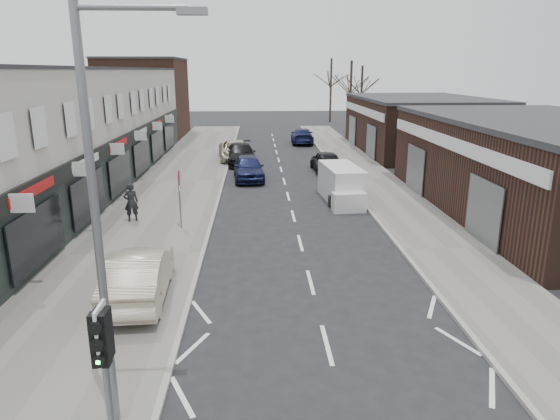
{
  "coord_description": "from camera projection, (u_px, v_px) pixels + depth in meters",
  "views": [
    {
      "loc": [
        -1.79,
        -9.57,
        6.94
      ],
      "look_at": [
        -1.05,
        5.87,
        2.6
      ],
      "focal_mm": 32.0,
      "sensor_mm": 36.0,
      "label": 1
    }
  ],
  "objects": [
    {
      "name": "warning_sign",
      "position": [
        180.0,
        182.0,
        21.87
      ],
      "size": [
        0.12,
        0.8,
        2.7
      ],
      "color": "slate",
      "rests_on": "pavement_left"
    },
    {
      "name": "tree_far_b",
      "position": [
        360.0,
        127.0,
        63.62
      ],
      "size": [
        3.6,
        3.6,
        7.5
      ],
      "primitive_type": null,
      "color": "#382D26",
      "rests_on": "ground"
    },
    {
      "name": "ground",
      "position": [
        339.0,
        392.0,
        11.16
      ],
      "size": [
        160.0,
        160.0,
        0.0
      ],
      "primitive_type": "plane",
      "color": "black",
      "rests_on": "ground"
    },
    {
      "name": "tree_far_c",
      "position": [
        330.0,
        122.0,
        69.25
      ],
      "size": [
        3.6,
        3.6,
        8.5
      ],
      "primitive_type": null,
      "color": "#382D26",
      "rests_on": "ground"
    },
    {
      "name": "parked_car_right_a",
      "position": [
        338.0,
        171.0,
        32.45
      ],
      "size": [
        1.38,
        3.86,
        1.27
      ],
      "primitive_type": "imported",
      "rotation": [
        0.0,
        0.0,
        3.15
      ],
      "color": "silver",
      "rests_on": "ground"
    },
    {
      "name": "pavement_left",
      "position": [
        179.0,
        181.0,
        31.99
      ],
      "size": [
        5.5,
        64.0,
        0.12
      ],
      "primitive_type": "cube",
      "color": "slate",
      "rests_on": "ground"
    },
    {
      "name": "shop_terrace_left",
      "position": [
        50.0,
        132.0,
        28.33
      ],
      "size": [
        8.0,
        41.0,
        7.1
      ],
      "primitive_type": "cube",
      "color": "beige",
      "rests_on": "ground"
    },
    {
      "name": "street_lamp",
      "position": [
        104.0,
        205.0,
        8.93
      ],
      "size": [
        2.23,
        0.22,
        8.0
      ],
      "color": "slate",
      "rests_on": "pavement_left"
    },
    {
      "name": "parked_car_left_c",
      "position": [
        236.0,
        151.0,
        39.56
      ],
      "size": [
        3.08,
        5.76,
        1.54
      ],
      "primitive_type": "imported",
      "rotation": [
        0.0,
        0.0,
        0.1
      ],
      "color": "#C1B79A",
      "rests_on": "ground"
    },
    {
      "name": "pavement_right",
      "position": [
        372.0,
        179.0,
        32.57
      ],
      "size": [
        3.5,
        64.0,
        0.12
      ],
      "primitive_type": "cube",
      "color": "slate",
      "rests_on": "ground"
    },
    {
      "name": "parked_car_left_a",
      "position": [
        249.0,
        168.0,
        32.57
      ],
      "size": [
        2.2,
        4.82,
        1.6
      ],
      "primitive_type": "imported",
      "rotation": [
        0.0,
        0.0,
        0.07
      ],
      "color": "#141A3F",
      "rests_on": "ground"
    },
    {
      "name": "right_unit_far",
      "position": [
        418.0,
        126.0,
        43.83
      ],
      "size": [
        10.0,
        16.0,
        4.5
      ],
      "primitive_type": "cube",
      "color": "#321F17",
      "rests_on": "ground"
    },
    {
      "name": "brick_block_far",
      "position": [
        145.0,
        99.0,
        52.73
      ],
      "size": [
        8.0,
        10.0,
        8.0
      ],
      "primitive_type": "cube",
      "color": "#42281C",
      "rests_on": "ground"
    },
    {
      "name": "sedan_on_pavement",
      "position": [
        139.0,
        274.0,
        15.32
      ],
      "size": [
        1.9,
        4.8,
        1.55
      ],
      "primitive_type": "imported",
      "rotation": [
        0.0,
        0.0,
        3.2
      ],
      "color": "#BEAF98",
      "rests_on": "pavement_left"
    },
    {
      "name": "white_van",
      "position": [
        342.0,
        185.0,
        27.27
      ],
      "size": [
        2.1,
        5.04,
        1.91
      ],
      "rotation": [
        0.0,
        0.0,
        0.09
      ],
      "color": "white",
      "rests_on": "ground"
    },
    {
      "name": "parked_car_right_c",
      "position": [
        302.0,
        136.0,
        48.79
      ],
      "size": [
        2.25,
        5.2,
        1.49
      ],
      "primitive_type": "imported",
      "rotation": [
        0.0,
        0.0,
        3.11
      ],
      "color": "#13173D",
      "rests_on": "ground"
    },
    {
      "name": "right_unit_near",
      "position": [
        546.0,
        169.0,
        24.59
      ],
      "size": [
        10.0,
        18.0,
        4.5
      ],
      "primitive_type": "cube",
      "color": "#321F17",
      "rests_on": "ground"
    },
    {
      "name": "tree_far_a",
      "position": [
        349.0,
        132.0,
        57.73
      ],
      "size": [
        3.6,
        3.6,
        8.0
      ],
      "primitive_type": null,
      "color": "#382D26",
      "rests_on": "ground"
    },
    {
      "name": "parked_car_right_b",
      "position": [
        326.0,
        161.0,
        35.17
      ],
      "size": [
        1.98,
        4.5,
        1.51
      ],
      "primitive_type": "imported",
      "rotation": [
        0.0,
        0.0,
        3.19
      ],
      "color": "black",
      "rests_on": "ground"
    },
    {
      "name": "pedestrian",
      "position": [
        131.0,
        202.0,
        23.16
      ],
      "size": [
        0.77,
        0.63,
        1.81
      ],
      "primitive_type": "imported",
      "rotation": [
        0.0,
        0.0,
        3.49
      ],
      "color": "black",
      "rests_on": "pavement_left"
    },
    {
      "name": "traffic_light",
      "position": [
        103.0,
        350.0,
        8.37
      ],
      "size": [
        0.28,
        0.6,
        3.1
      ],
      "color": "slate",
      "rests_on": "pavement_left"
    },
    {
      "name": "parked_car_left_b",
      "position": [
        241.0,
        154.0,
        38.07
      ],
      "size": [
        2.64,
        5.49,
        1.54
      ],
      "primitive_type": "imported",
      "rotation": [
        0.0,
        0.0,
        0.09
      ],
      "color": "black",
      "rests_on": "ground"
    }
  ]
}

